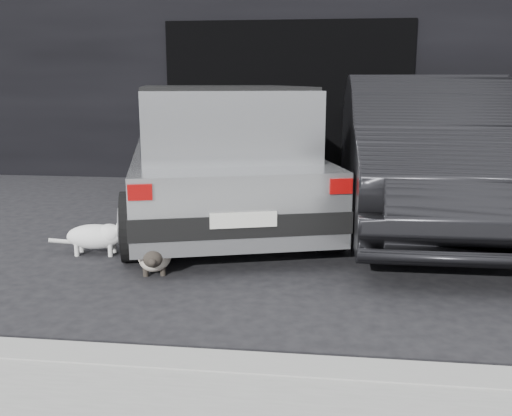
# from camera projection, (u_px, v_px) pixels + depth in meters

# --- Properties ---
(ground) EXTENTS (80.00, 80.00, 0.00)m
(ground) POSITION_uv_depth(u_px,v_px,m) (162.00, 245.00, 5.87)
(ground) COLOR black
(ground) RESTS_ON ground
(building_facade) EXTENTS (34.00, 4.00, 5.00)m
(building_facade) POSITION_uv_depth(u_px,v_px,m) (295.00, 36.00, 11.02)
(building_facade) COLOR black
(building_facade) RESTS_ON ground
(garage_opening) EXTENTS (4.00, 0.10, 2.60)m
(garage_opening) POSITION_uv_depth(u_px,v_px,m) (287.00, 103.00, 9.33)
(garage_opening) COLOR black
(garage_opening) RESTS_ON ground
(curb) EXTENTS (18.00, 0.25, 0.12)m
(curb) POSITION_uv_depth(u_px,v_px,m) (204.00, 369.00, 3.22)
(curb) COLOR gray
(curb) RESTS_ON ground
(silver_hatchback) EXTENTS (3.08, 4.69, 1.59)m
(silver_hatchback) POSITION_uv_depth(u_px,v_px,m) (218.00, 149.00, 6.69)
(silver_hatchback) COLOR #A7A9AB
(silver_hatchback) RESTS_ON ground
(second_car) EXTENTS (1.85, 5.24, 1.72)m
(second_car) POSITION_uv_depth(u_px,v_px,m) (425.00, 149.00, 6.71)
(second_car) COLOR black
(second_car) RESTS_ON ground
(cat_siamese) EXTENTS (0.43, 0.85, 0.30)m
(cat_siamese) POSITION_uv_depth(u_px,v_px,m) (155.00, 257.00, 5.02)
(cat_siamese) COLOR beige
(cat_siamese) RESTS_ON ground
(cat_white) EXTENTS (0.82, 0.32, 0.39)m
(cat_white) POSITION_uv_depth(u_px,v_px,m) (99.00, 236.00, 5.51)
(cat_white) COLOR white
(cat_white) RESTS_ON ground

